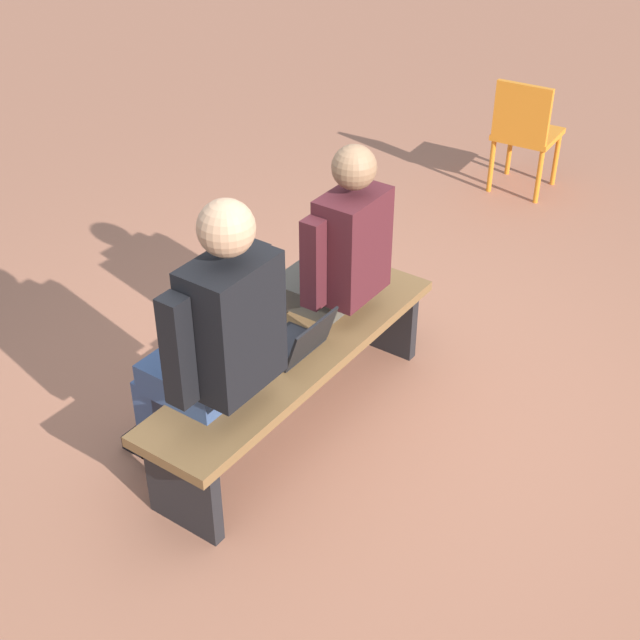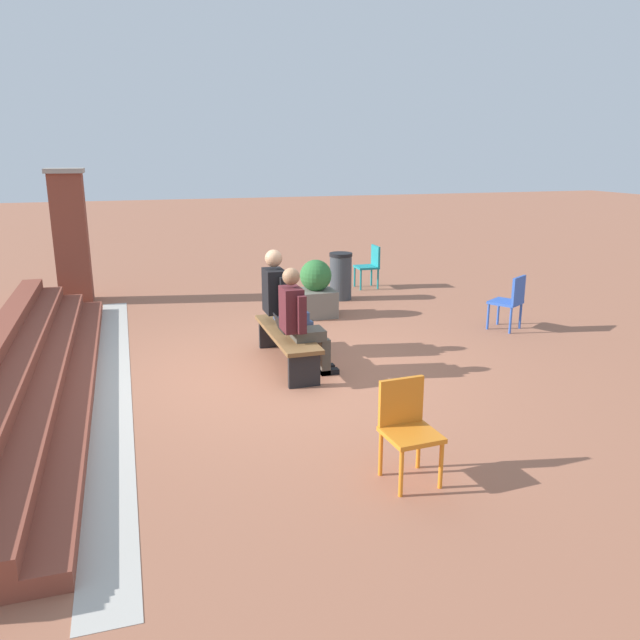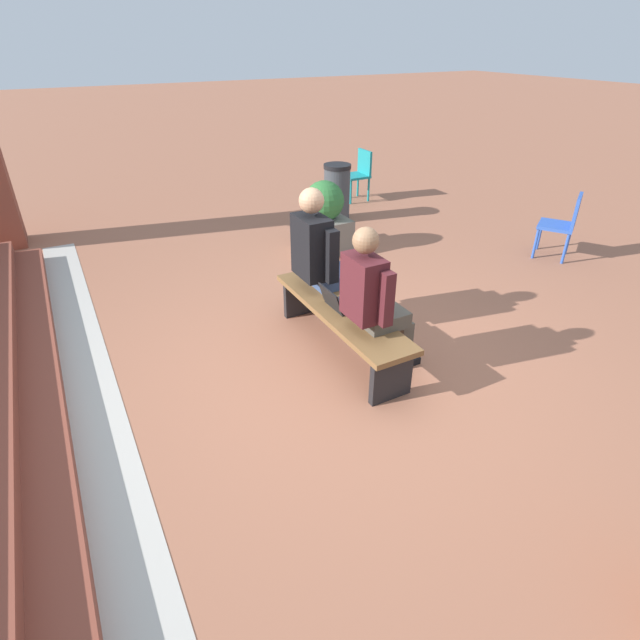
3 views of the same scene
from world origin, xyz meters
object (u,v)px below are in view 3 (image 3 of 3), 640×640
at_px(person_adult, 322,257).
at_px(litter_bin, 337,192).
at_px(plastic_chair_far_right, 359,172).
at_px(person_student, 374,298).
at_px(bench, 340,317).
at_px(planter, 324,219).
at_px(laptop, 339,303).
at_px(plastic_chair_mid_courtyard, 564,222).

xyz_separation_m(person_adult, litter_bin, (2.81, -1.79, -0.31)).
bearing_deg(plastic_chair_far_right, person_student, 148.94).
xyz_separation_m(bench, planter, (2.26, -1.07, 0.08)).
height_order(person_student, person_adult, person_adult).
bearing_deg(litter_bin, plastic_chair_far_right, -48.74).
distance_m(person_student, plastic_chair_far_right, 5.22).
xyz_separation_m(person_student, litter_bin, (3.69, -1.80, -0.28)).
bearing_deg(person_student, litter_bin, -26.00).
bearing_deg(litter_bin, person_student, 154.00).
relative_size(laptop, plastic_chair_mid_courtyard, 0.38).
bearing_deg(plastic_chair_mid_courtyard, planter, 56.76).
relative_size(bench, plastic_chair_far_right, 2.14).
bearing_deg(plastic_chair_mid_courtyard, bench, 98.92).
height_order(person_adult, planter, person_adult).
height_order(bench, planter, planter).
distance_m(planter, litter_bin, 1.30).
xyz_separation_m(laptop, planter, (2.24, -1.09, -0.06)).
bearing_deg(plastic_chair_mid_courtyard, person_adult, 91.61).
bearing_deg(litter_bin, plastic_chair_mid_courtyard, -146.73).
xyz_separation_m(person_student, planter, (2.66, -1.01, -0.28)).
relative_size(person_student, plastic_chair_far_right, 1.58).
bearing_deg(person_adult, plastic_chair_mid_courtyard, -88.39).
bearing_deg(planter, litter_bin, -37.60).
distance_m(laptop, plastic_chair_mid_courtyard, 3.70).
distance_m(bench, litter_bin, 3.78).
xyz_separation_m(bench, plastic_chair_far_right, (4.07, -2.76, 0.13)).
height_order(plastic_chair_far_right, litter_bin, litter_bin).
height_order(bench, person_student, person_student).
distance_m(bench, person_adult, 0.62).
height_order(person_adult, plastic_chair_far_right, person_adult).
relative_size(bench, planter, 1.91).
bearing_deg(plastic_chair_far_right, bench, 145.85).
bearing_deg(litter_bin, planter, 142.40).
bearing_deg(person_adult, planter, -29.32).
distance_m(plastic_chair_mid_courtyard, plastic_chair_far_right, 3.61).
distance_m(laptop, plastic_chair_far_right, 4.91).
relative_size(person_student, litter_bin, 1.55).
xyz_separation_m(plastic_chair_far_right, planter, (-1.81, 1.69, -0.04)).
height_order(laptop, litter_bin, litter_bin).
bearing_deg(litter_bin, laptop, 150.16).
bearing_deg(person_student, plastic_chair_mid_courtyard, -74.74).
bearing_deg(bench, laptop, 48.84).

